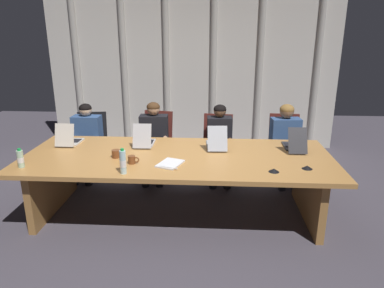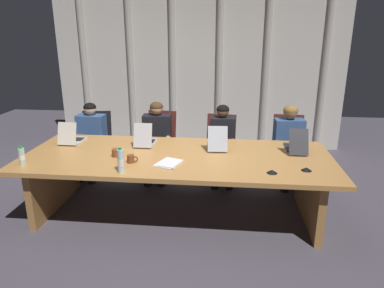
{
  "view_description": "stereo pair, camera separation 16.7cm",
  "coord_description": "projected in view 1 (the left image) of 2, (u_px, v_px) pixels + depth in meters",
  "views": [
    {
      "loc": [
        0.41,
        -3.84,
        2.11
      ],
      "look_at": [
        0.16,
        0.13,
        0.84
      ],
      "focal_mm": 33.19,
      "sensor_mm": 36.0,
      "label": 1
    },
    {
      "loc": [
        0.57,
        -3.83,
        2.11
      ],
      "look_at": [
        0.16,
        0.13,
        0.84
      ],
      "focal_mm": 33.19,
      "sensor_mm": 36.0,
      "label": 2
    }
  ],
  "objects": [
    {
      "name": "person_center",
      "position": [
        220.0,
        140.0,
        5.08
      ],
      "size": [
        0.38,
        0.56,
        1.12
      ],
      "rotation": [
        0.0,
        0.0,
        -1.52
      ],
      "color": "black",
      "rests_on": "ground_plane"
    },
    {
      "name": "spiral_notepad",
      "position": [
        170.0,
        164.0,
        3.82
      ],
      "size": [
        0.31,
        0.36,
        0.03
      ],
      "rotation": [
        0.0,
        0.0,
        -0.35
      ],
      "color": "silver",
      "rests_on": "conference_table"
    },
    {
      "name": "person_left_end",
      "position": [
        86.0,
        137.0,
        5.2
      ],
      "size": [
        0.42,
        0.55,
        1.1
      ],
      "rotation": [
        0.0,
        0.0,
        -1.59
      ],
      "color": "#335184",
      "rests_on": "ground_plane"
    },
    {
      "name": "laptop_center",
      "position": [
        216.0,
        143.0,
        4.37
      ],
      "size": [
        0.26,
        0.48,
        0.3
      ],
      "rotation": [
        0.0,
        0.0,
        1.64
      ],
      "color": "#A8ADB7",
      "rests_on": "conference_table"
    },
    {
      "name": "coffee_mug_far",
      "position": [
        116.0,
        154.0,
        4.02
      ],
      "size": [
        0.14,
        0.09,
        0.09
      ],
      "color": "brown",
      "rests_on": "conference_table"
    },
    {
      "name": "laptop_left_end",
      "position": [
        69.0,
        140.0,
        4.49
      ],
      "size": [
        0.24,
        0.39,
        0.29
      ],
      "rotation": [
        0.0,
        0.0,
        1.56
      ],
      "color": "beige",
      "rests_on": "conference_table"
    },
    {
      "name": "coffee_mug_near",
      "position": [
        132.0,
        160.0,
        3.83
      ],
      "size": [
        0.12,
        0.08,
        0.09
      ],
      "color": "brown",
      "rests_on": "conference_table"
    },
    {
      "name": "laptop_left_mid",
      "position": [
        144.0,
        141.0,
        4.45
      ],
      "size": [
        0.23,
        0.42,
        0.3
      ],
      "rotation": [
        0.0,
        0.0,
        1.58
      ],
      "color": "#BCBCC1",
      "rests_on": "conference_table"
    },
    {
      "name": "office_chair_right_mid",
      "position": [
        283.0,
        155.0,
        5.26
      ],
      "size": [
        0.6,
        0.6,
        0.94
      ],
      "rotation": [
        0.0,
        0.0,
        -1.63
      ],
      "color": "#511E19",
      "rests_on": "ground_plane"
    },
    {
      "name": "water_bottle_secondary",
      "position": [
        20.0,
        159.0,
        3.71
      ],
      "size": [
        0.07,
        0.07,
        0.21
      ],
      "color": "#ADD1B2",
      "rests_on": "conference_table"
    },
    {
      "name": "person_right_mid",
      "position": [
        286.0,
        139.0,
        5.03
      ],
      "size": [
        0.45,
        0.57,
        1.13
      ],
      "rotation": [
        0.0,
        0.0,
        -1.48
      ],
      "color": "#335184",
      "rests_on": "ground_plane"
    },
    {
      "name": "laptop_right_mid",
      "position": [
        294.0,
        144.0,
        4.3
      ],
      "size": [
        0.22,
        0.49,
        0.3
      ],
      "rotation": [
        0.0,
        0.0,
        1.57
      ],
      "color": "#2D2D33",
      "rests_on": "conference_table"
    },
    {
      "name": "curtain_backdrop",
      "position": [
        192.0,
        62.0,
        6.41
      ],
      "size": [
        5.22,
        0.17,
        3.14
      ],
      "color": "beige",
      "rests_on": "ground_plane"
    },
    {
      "name": "person_left_mid",
      "position": [
        154.0,
        137.0,
        5.14
      ],
      "size": [
        0.43,
        0.56,
        1.14
      ],
      "rotation": [
        0.0,
        0.0,
        -1.53
      ],
      "color": "black",
      "rests_on": "ground_plane"
    },
    {
      "name": "office_chair_center",
      "position": [
        216.0,
        154.0,
        5.32
      ],
      "size": [
        0.6,
        0.6,
        0.92
      ],
      "rotation": [
        0.0,
        0.0,
        -1.68
      ],
      "color": "#511E19",
      "rests_on": "ground_plane"
    },
    {
      "name": "office_chair_left_mid",
      "position": [
        156.0,
        152.0,
        5.38
      ],
      "size": [
        0.6,
        0.61,
        0.96
      ],
      "rotation": [
        0.0,
        0.0,
        -1.74
      ],
      "color": "#511E19",
      "rests_on": "ground_plane"
    },
    {
      "name": "ground_plane",
      "position": [
        178.0,
        212.0,
        4.32
      ],
      "size": [
        10.82,
        10.82,
        0.0
      ],
      "primitive_type": "plane",
      "color": "#47424C"
    },
    {
      "name": "office_chair_left_end",
      "position": [
        92.0,
        152.0,
        5.43
      ],
      "size": [
        0.6,
        0.6,
        0.93
      ],
      "rotation": [
        0.0,
        0.0,
        -1.44
      ],
      "color": "black",
      "rests_on": "ground_plane"
    },
    {
      "name": "conference_mic_left_side",
      "position": [
        274.0,
        170.0,
        3.61
      ],
      "size": [
        0.11,
        0.11,
        0.03
      ],
      "primitive_type": "cone",
      "color": "black",
      "rests_on": "conference_table"
    },
    {
      "name": "conference_mic_middle",
      "position": [
        307.0,
        167.0,
        3.69
      ],
      "size": [
        0.11,
        0.11,
        0.03
      ],
      "primitive_type": "cone",
      "color": "black",
      "rests_on": "conference_table"
    },
    {
      "name": "conference_table",
      "position": [
        178.0,
        167.0,
        4.14
      ],
      "size": [
        3.55,
        1.42,
        0.74
      ],
      "color": "#B77F42",
      "rests_on": "ground_plane"
    },
    {
      "name": "water_bottle_primary",
      "position": [
        123.0,
        162.0,
        3.54
      ],
      "size": [
        0.07,
        0.07,
        0.26
      ],
      "color": "silver",
      "rests_on": "conference_table"
    }
  ]
}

